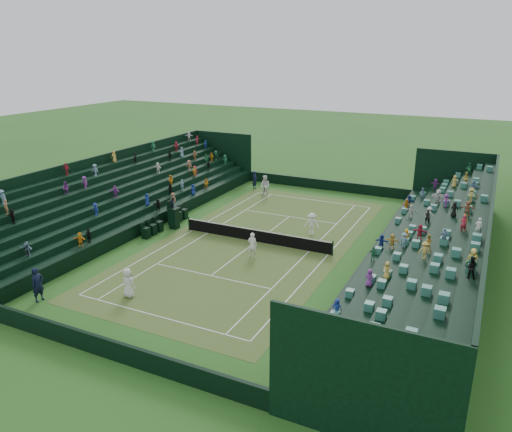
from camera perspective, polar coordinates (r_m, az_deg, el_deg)
The scene contains 17 objects.
ground at distance 36.44m, azimuth -0.00°, elevation -2.98°, with size 160.00×160.00×0.00m, color #29591C.
court_surface at distance 36.43m, azimuth -0.00°, elevation -2.98°, with size 12.97×26.77×0.01m, color #2C6B23.
perimeter_wall_north at distance 50.35m, azimuth 7.96°, elevation 3.55°, with size 17.17×0.20×1.00m, color black.
perimeter_wall_south at distance 24.47m, azimuth -17.04°, elevation -14.10°, with size 17.17×0.20×1.00m, color black.
perimeter_wall_east at distance 33.68m, azimuth 13.13°, elevation -4.43°, with size 0.20×31.77×1.00m, color black.
perimeter_wall_west at distance 40.48m, azimuth -10.86°, elevation -0.34°, with size 0.20×31.77×1.00m, color black.
north_grandstand at distance 32.76m, azimuth 20.38°, elevation -3.84°, with size 6.60×32.00×4.90m.
south_grandstand at distance 42.72m, azimuth -15.46°, elevation 1.79°, with size 6.60×32.00×4.90m.
tennis_net at distance 36.25m, azimuth -0.00°, elevation -2.21°, with size 11.67×0.10×1.06m.
umpire_chair at distance 39.38m, azimuth -9.37°, elevation 0.08°, with size 0.79×0.79×2.49m.
courtside_chairs at distance 39.78m, azimuth -10.29°, elevation -0.73°, with size 0.54×5.51×1.18m.
player_near_west at distance 29.20m, azimuth -14.39°, elevation -7.44°, with size 0.85×0.55×1.73m, color silver.
player_near_east at distance 33.51m, azimuth -0.42°, elevation -3.33°, with size 0.64×0.42×1.77m, color white.
player_far_west at distance 47.50m, azimuth 1.05°, elevation 3.46°, with size 0.99×0.77×2.03m, color white.
player_far_east at distance 37.83m, azimuth 6.39°, elevation -0.89°, with size 1.10×0.64×1.71m, color white.
line_judge_north at distance 50.05m, azimuth -0.14°, elevation 4.13°, with size 0.66×0.43×1.82m, color black.
line_judge_south at distance 30.35m, azimuth -23.67°, elevation -7.19°, with size 0.73×0.48×1.99m, color black.
Camera 1 is at (14.84, -30.47, 13.37)m, focal length 35.00 mm.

